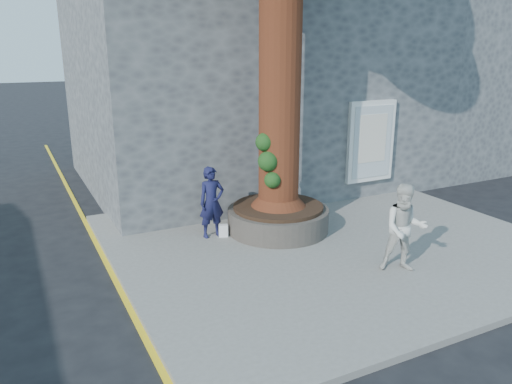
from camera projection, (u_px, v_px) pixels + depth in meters
name	position (u px, v px, depth m)	size (l,w,h in m)	color
ground	(292.00, 276.00, 9.46)	(120.00, 120.00, 0.00)	black
pavement	(328.00, 242.00, 10.95)	(9.00, 8.00, 0.12)	slate
yellow_line	(119.00, 287.00, 9.00)	(0.10, 30.00, 0.01)	yellow
stone_shop	(246.00, 80.00, 15.82)	(10.30, 8.30, 6.30)	#4A4C4F
neighbour_shop	(432.00, 78.00, 19.32)	(6.00, 8.00, 6.00)	#4A4C4F
planter	(278.00, 218.00, 11.40)	(2.30, 2.30, 0.60)	black
man	(212.00, 202.00, 10.89)	(0.58, 0.38, 1.58)	#15163B
woman	(405.00, 228.00, 9.20)	(0.82, 0.64, 1.68)	silver
shopping_bag	(223.00, 231.00, 11.04)	(0.20, 0.12, 0.28)	white
plant_a	(284.00, 186.00, 12.17)	(0.19, 0.13, 0.37)	gray
plant_b	(292.00, 183.00, 12.35)	(0.24, 0.23, 0.44)	gray
plant_c	(267.00, 189.00, 12.08)	(0.17, 0.17, 0.30)	gray
plant_d	(277.00, 193.00, 11.69)	(0.28, 0.25, 0.31)	gray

